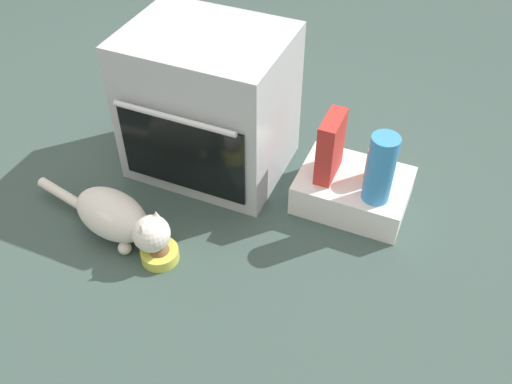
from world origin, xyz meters
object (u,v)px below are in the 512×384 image
Objects in this scene: food_bowl at (160,253)px; water_bottle at (380,169)px; cat at (118,218)px; sauce_jar at (375,165)px; cereal_box at (330,147)px; oven at (209,104)px; pantry_cabinet at (353,190)px.

food_bowl is 0.91m from water_bottle.
sauce_jar is at bearing 44.88° from cat.
cat is 1.04m from water_bottle.
cat is 0.89m from cereal_box.
oven is at bearing 96.59° from food_bowl.
water_bottle is at bearing 38.63° from cat.
water_bottle is (0.22, -0.06, 0.01)m from cereal_box.
oven is at bearing 177.80° from cereal_box.
oven reaches higher than pantry_cabinet.
water_bottle is (0.04, -0.11, 0.08)m from sauce_jar.
cat is at bearing 169.45° from food_bowl.
cereal_box is (0.55, -0.02, -0.04)m from oven.
water_bottle is at bearing -6.35° from oven.
water_bottle reaches higher than pantry_cabinet.
cat is at bearing -102.67° from oven.
cat is (-0.80, -0.56, 0.04)m from pantry_cabinet.
oven is at bearing 173.65° from water_bottle.
cat is at bearing -141.32° from cereal_box.
water_bottle is at bearing -37.44° from pantry_cabinet.
pantry_cabinet is 0.26m from water_bottle.
food_bowl is 0.50× the size of water_bottle.
cat is (-0.13, -0.57, -0.21)m from oven.
pantry_cabinet is (0.67, -0.01, -0.25)m from oven.
sauce_jar is (0.67, 0.63, 0.18)m from food_bowl.
pantry_cabinet is at bearing 45.73° from cat.
cat is (-0.20, 0.04, 0.08)m from food_bowl.
cereal_box is 0.23m from water_bottle.
cereal_box is at bearing -166.03° from sauce_jar.
cereal_box is at bearing -172.20° from pantry_cabinet.
sauce_jar is 0.47× the size of water_bottle.
sauce_jar is at bearing 107.76° from water_bottle.
sauce_jar is (0.86, 0.59, 0.10)m from cat.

